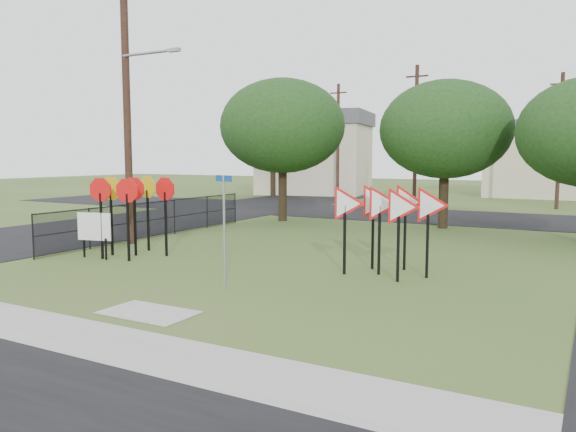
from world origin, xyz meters
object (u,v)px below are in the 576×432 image
object	(u,v)px
yield_sign_cluster	(388,208)
info_board	(94,228)
stop_sign_cluster	(131,198)
street_name_sign	(224,224)

from	to	relation	value
yield_sign_cluster	info_board	size ratio (longest dim) A/B	2.19
stop_sign_cluster	street_name_sign	bearing A→B (deg)	-23.98
street_name_sign	yield_sign_cluster	xyz separation A→B (m)	(2.93, 3.75, 0.24)
yield_sign_cluster	info_board	distance (m)	9.48
street_name_sign	yield_sign_cluster	world-z (taller)	street_name_sign
yield_sign_cluster	street_name_sign	bearing A→B (deg)	-127.99
info_board	stop_sign_cluster	bearing A→B (deg)	51.21
yield_sign_cluster	stop_sign_cluster	bearing A→B (deg)	-171.18
info_board	yield_sign_cluster	bearing A→B (deg)	13.72
stop_sign_cluster	yield_sign_cluster	bearing A→B (deg)	8.82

